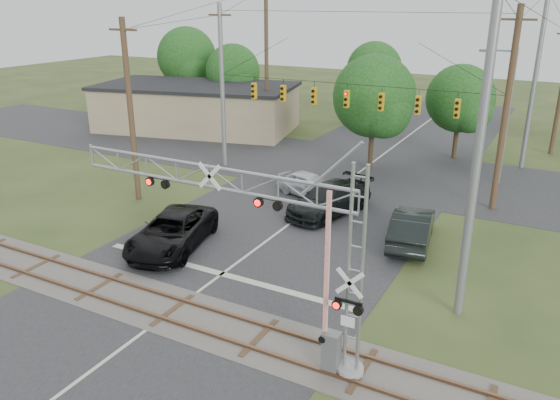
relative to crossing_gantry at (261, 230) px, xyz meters
The scene contains 14 objects.
ground 6.50m from the crossing_gantry, 159.38° to the right, with size 160.00×160.00×0.00m, color #31401D.
road_main 10.46m from the crossing_gantry, 117.52° to the left, with size 14.00×90.00×0.02m, color #242426.
road_cross 23.23m from the crossing_gantry, 101.02° to the left, with size 90.00×12.00×0.02m, color #242426.
railroad_track 6.28m from the crossing_gantry, behind, with size 90.00×3.20×0.17m.
crossing_gantry is the anchor object (origin of this frame).
traffic_signal_span 18.73m from the crossing_gantry, 100.72° to the left, with size 19.34×0.36×11.50m.
pickup_black 10.25m from the crossing_gantry, 147.94° to the left, with size 2.89×6.26×1.74m, color black.
car_dark 13.95m from the crossing_gantry, 103.33° to the left, with size 2.46×6.06×1.76m, color black.
sedan_silver 16.58m from the crossing_gantry, 109.66° to the left, with size 1.81×4.49×1.53m, color silver.
suv_dark 12.03m from the crossing_gantry, 78.80° to the left, with size 1.89×5.41×1.78m, color black.
commercial_building 35.81m from the crossing_gantry, 130.01° to the left, with size 19.80×13.13×4.25m.
streetlight 24.14m from the crossing_gantry, 79.02° to the left, with size 2.36×0.25×8.86m.
utility_poles 20.97m from the crossing_gantry, 96.50° to the left, with size 24.81×28.29×13.29m.
treeline 32.43m from the crossing_gantry, 93.28° to the left, with size 58.07×22.54×10.03m.
Camera 1 is at (12.73, -12.61, 11.69)m, focal length 35.00 mm.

